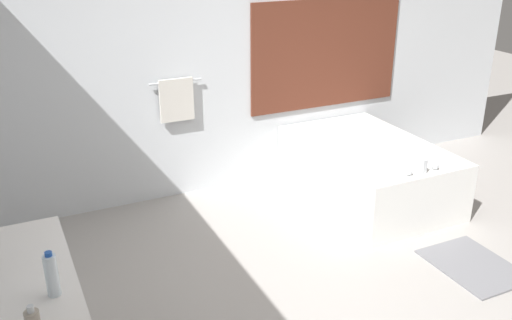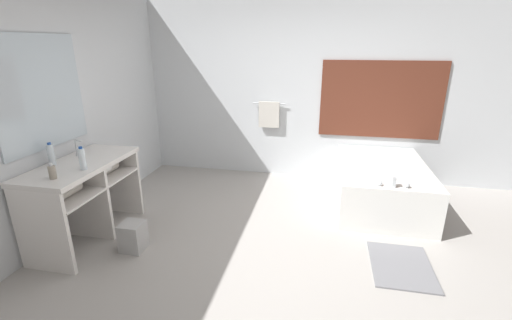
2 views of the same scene
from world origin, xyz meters
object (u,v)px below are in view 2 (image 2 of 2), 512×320
at_px(waste_bin, 133,236).
at_px(water_bottle_2, 51,155).
at_px(soap_dispenser, 52,172).
at_px(bathtub, 381,182).
at_px(water_bottle_1, 82,159).

bearing_deg(waste_bin, water_bottle_2, 179.24).
distance_m(soap_dispenser, waste_bin, 0.99).
distance_m(bathtub, water_bottle_1, 3.52).
bearing_deg(bathtub, waste_bin, -148.28).
height_order(water_bottle_2, waste_bin, water_bottle_2).
relative_size(bathtub, water_bottle_2, 7.15).
xyz_separation_m(bathtub, water_bottle_2, (-3.42, -1.61, 0.67)).
relative_size(bathtub, soap_dispenser, 11.09).
relative_size(water_bottle_2, waste_bin, 0.78).
xyz_separation_m(soap_dispenser, waste_bin, (0.52, 0.31, -0.78)).
height_order(bathtub, soap_dispenser, soap_dispenser).
bearing_deg(water_bottle_2, water_bottle_1, -7.81).
height_order(water_bottle_1, water_bottle_2, water_bottle_2).
relative_size(water_bottle_1, water_bottle_2, 0.99).
bearing_deg(soap_dispenser, water_bottle_2, 131.25).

